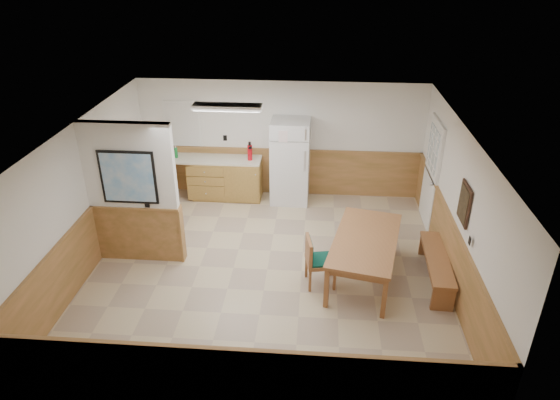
# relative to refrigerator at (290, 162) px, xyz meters

# --- Properties ---
(ground) EXTENTS (6.00, 6.00, 0.00)m
(ground) POSITION_rel_refrigerator_xyz_m (-0.22, -2.63, -0.90)
(ground) COLOR tan
(ground) RESTS_ON ground
(ceiling) EXTENTS (6.00, 6.00, 0.02)m
(ceiling) POSITION_rel_refrigerator_xyz_m (-0.22, -2.63, 1.60)
(ceiling) COLOR white
(ceiling) RESTS_ON back_wall
(back_wall) EXTENTS (6.00, 0.02, 2.50)m
(back_wall) POSITION_rel_refrigerator_xyz_m (-0.22, 0.37, 0.35)
(back_wall) COLOR white
(back_wall) RESTS_ON ground
(right_wall) EXTENTS (0.02, 6.00, 2.50)m
(right_wall) POSITION_rel_refrigerator_xyz_m (2.78, -2.63, 0.35)
(right_wall) COLOR white
(right_wall) RESTS_ON ground
(left_wall) EXTENTS (0.02, 6.00, 2.50)m
(left_wall) POSITION_rel_refrigerator_xyz_m (-3.22, -2.63, 0.35)
(left_wall) COLOR white
(left_wall) RESTS_ON ground
(wainscot_back) EXTENTS (6.00, 0.04, 1.00)m
(wainscot_back) POSITION_rel_refrigerator_xyz_m (-0.22, 0.35, -0.40)
(wainscot_back) COLOR #BD7E4B
(wainscot_back) RESTS_ON ground
(wainscot_right) EXTENTS (0.04, 6.00, 1.00)m
(wainscot_right) POSITION_rel_refrigerator_xyz_m (2.76, -2.63, -0.40)
(wainscot_right) COLOR #BD7E4B
(wainscot_right) RESTS_ON ground
(wainscot_left) EXTENTS (0.04, 6.00, 1.00)m
(wainscot_left) POSITION_rel_refrigerator_xyz_m (-3.20, -2.63, -0.40)
(wainscot_left) COLOR #BD7E4B
(wainscot_left) RESTS_ON ground
(partition_wall) EXTENTS (1.50, 0.20, 2.50)m
(partition_wall) POSITION_rel_refrigerator_xyz_m (-2.47, -2.43, 0.33)
(partition_wall) COLOR white
(partition_wall) RESTS_ON ground
(kitchen_counter) EXTENTS (2.20, 0.61, 1.00)m
(kitchen_counter) POSITION_rel_refrigerator_xyz_m (-1.43, 0.05, -0.44)
(kitchen_counter) COLOR #AD813D
(kitchen_counter) RESTS_ON ground
(exterior_door) EXTENTS (0.07, 1.02, 2.15)m
(exterior_door) POSITION_rel_refrigerator_xyz_m (2.74, -0.73, 0.15)
(exterior_door) COLOR white
(exterior_door) RESTS_ON ground
(kitchen_window) EXTENTS (0.80, 0.04, 1.00)m
(kitchen_window) POSITION_rel_refrigerator_xyz_m (-2.32, 0.35, 0.65)
(kitchen_window) COLOR white
(kitchen_window) RESTS_ON back_wall
(wall_painting) EXTENTS (0.04, 0.50, 0.60)m
(wall_painting) POSITION_rel_refrigerator_xyz_m (2.74, -2.93, 0.65)
(wall_painting) COLOR #352015
(wall_painting) RESTS_ON right_wall
(fluorescent_fixture) EXTENTS (1.20, 0.30, 0.09)m
(fluorescent_fixture) POSITION_rel_refrigerator_xyz_m (-1.02, -1.33, 1.55)
(fluorescent_fixture) COLOR white
(fluorescent_fixture) RESTS_ON ceiling
(refrigerator) EXTENTS (0.81, 0.73, 1.80)m
(refrigerator) POSITION_rel_refrigerator_xyz_m (0.00, 0.00, 0.00)
(refrigerator) COLOR white
(refrigerator) RESTS_ON ground
(dining_table) EXTENTS (1.37, 2.12, 0.75)m
(dining_table) POSITION_rel_refrigerator_xyz_m (1.38, -2.72, -0.24)
(dining_table) COLOR #9E6539
(dining_table) RESTS_ON ground
(dining_bench) EXTENTS (0.44, 1.65, 0.45)m
(dining_bench) POSITION_rel_refrigerator_xyz_m (2.56, -2.71, -0.55)
(dining_bench) COLOR #9E6539
(dining_bench) RESTS_ON ground
(dining_chair) EXTENTS (0.70, 0.53, 0.85)m
(dining_chair) POSITION_rel_refrigerator_xyz_m (0.58, -2.96, -0.40)
(dining_chair) COLOR #9E6539
(dining_chair) RESTS_ON ground
(fire_extinguisher) EXTENTS (0.13, 0.13, 0.40)m
(fire_extinguisher) POSITION_rel_refrigerator_xyz_m (-0.85, 0.02, 0.18)
(fire_extinguisher) COLOR red
(fire_extinguisher) RESTS_ON kitchen_counter
(soap_bottle) EXTENTS (0.08, 0.08, 0.22)m
(soap_bottle) POSITION_rel_refrigerator_xyz_m (-2.43, 0.03, 0.11)
(soap_bottle) COLOR #167D31
(soap_bottle) RESTS_ON kitchen_counter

